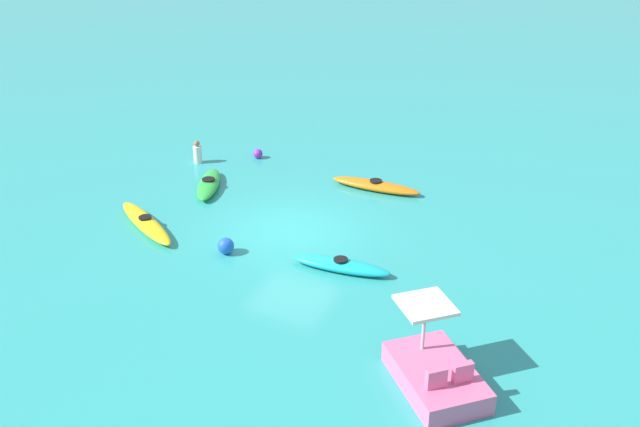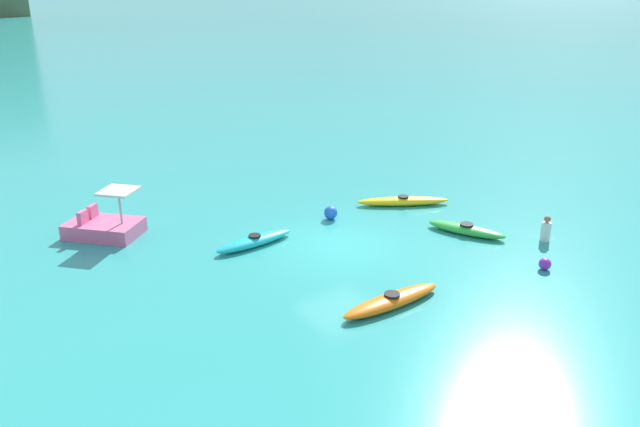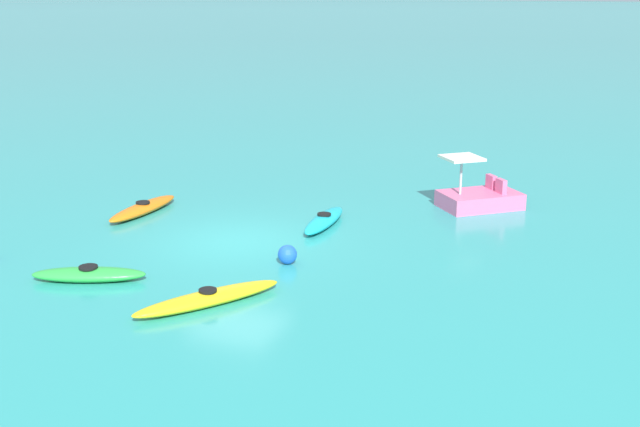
{
  "view_description": "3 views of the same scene",
  "coord_description": "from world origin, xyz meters",
  "px_view_note": "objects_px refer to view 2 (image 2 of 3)",
  "views": [
    {
      "loc": [
        -8.59,
        17.26,
        9.96
      ],
      "look_at": [
        -0.62,
        -0.8,
        0.35
      ],
      "focal_mm": 39.39,
      "sensor_mm": 36.0,
      "label": 1
    },
    {
      "loc": [
        -11.35,
        -14.68,
        8.22
      ],
      "look_at": [
        0.19,
        1.45,
        0.61
      ],
      "focal_mm": 34.74,
      "sensor_mm": 36.0,
      "label": 2
    },
    {
      "loc": [
        18.53,
        10.4,
        6.82
      ],
      "look_at": [
        -1.16,
        1.97,
        0.71
      ],
      "focal_mm": 45.76,
      "sensor_mm": 36.0,
      "label": 3
    }
  ],
  "objects_px": {
    "pedal_boat_pink": "(104,226)",
    "buoy_blue": "(331,213)",
    "kayak_green": "(466,229)",
    "kayak_orange": "(392,300)",
    "kayak_yellow": "(403,201)",
    "buoy_purple": "(545,264)",
    "kayak_cyan": "(255,241)",
    "person_near_shore": "(546,230)"
  },
  "relations": [
    {
      "from": "kayak_green",
      "to": "buoy_purple",
      "type": "distance_m",
      "value": 3.26
    },
    {
      "from": "pedal_boat_pink",
      "to": "buoy_purple",
      "type": "xyz_separation_m",
      "value": [
        9.88,
        -10.3,
        -0.15
      ]
    },
    {
      "from": "buoy_blue",
      "to": "kayak_yellow",
      "type": "bearing_deg",
      "value": -7.78
    },
    {
      "from": "kayak_green",
      "to": "kayak_orange",
      "type": "bearing_deg",
      "value": -157.46
    },
    {
      "from": "kayak_green",
      "to": "pedal_boat_pink",
      "type": "bearing_deg",
      "value": 145.02
    },
    {
      "from": "kayak_cyan",
      "to": "buoy_blue",
      "type": "relative_size",
      "value": 5.97
    },
    {
      "from": "person_near_shore",
      "to": "kayak_cyan",
      "type": "bearing_deg",
      "value": 146.73
    },
    {
      "from": "kayak_orange",
      "to": "person_near_shore",
      "type": "xyz_separation_m",
      "value": [
        7.07,
        0.31,
        0.22
      ]
    },
    {
      "from": "pedal_boat_pink",
      "to": "person_near_shore",
      "type": "height_order",
      "value": "pedal_boat_pink"
    },
    {
      "from": "kayak_orange",
      "to": "buoy_purple",
      "type": "bearing_deg",
      "value": -11.13
    },
    {
      "from": "kayak_cyan",
      "to": "kayak_orange",
      "type": "relative_size",
      "value": 0.9
    },
    {
      "from": "kayak_yellow",
      "to": "buoy_blue",
      "type": "distance_m",
      "value": 3.17
    },
    {
      "from": "pedal_boat_pink",
      "to": "buoy_blue",
      "type": "distance_m",
      "value": 7.83
    },
    {
      "from": "kayak_yellow",
      "to": "buoy_purple",
      "type": "bearing_deg",
      "value": -93.31
    },
    {
      "from": "buoy_purple",
      "to": "person_near_shore",
      "type": "height_order",
      "value": "person_near_shore"
    },
    {
      "from": "buoy_purple",
      "to": "buoy_blue",
      "type": "height_order",
      "value": "buoy_blue"
    },
    {
      "from": "kayak_cyan",
      "to": "person_near_shore",
      "type": "bearing_deg",
      "value": -33.27
    },
    {
      "from": "buoy_blue",
      "to": "pedal_boat_pink",
      "type": "bearing_deg",
      "value": 155.45
    },
    {
      "from": "pedal_boat_pink",
      "to": "person_near_shore",
      "type": "xyz_separation_m",
      "value": [
        11.75,
        -8.97,
        0.05
      ]
    },
    {
      "from": "kayak_yellow",
      "to": "buoy_blue",
      "type": "relative_size",
      "value": 6.89
    },
    {
      "from": "kayak_green",
      "to": "pedal_boat_pink",
      "type": "height_order",
      "value": "pedal_boat_pink"
    },
    {
      "from": "person_near_shore",
      "to": "kayak_yellow",
      "type": "bearing_deg",
      "value": 105.7
    },
    {
      "from": "kayak_cyan",
      "to": "buoy_blue",
      "type": "height_order",
      "value": "buoy_blue"
    },
    {
      "from": "kayak_cyan",
      "to": "buoy_blue",
      "type": "xyz_separation_m",
      "value": [
        3.41,
        0.44,
        0.08
      ]
    },
    {
      "from": "pedal_boat_pink",
      "to": "kayak_orange",
      "type": "bearing_deg",
      "value": -63.24
    },
    {
      "from": "kayak_orange",
      "to": "kayak_green",
      "type": "bearing_deg",
      "value": 22.54
    },
    {
      "from": "kayak_yellow",
      "to": "buoy_blue",
      "type": "xyz_separation_m",
      "value": [
        -3.14,
        0.43,
        0.08
      ]
    },
    {
      "from": "pedal_boat_pink",
      "to": "buoy_blue",
      "type": "xyz_separation_m",
      "value": [
        7.12,
        -3.25,
        -0.09
      ]
    },
    {
      "from": "buoy_blue",
      "to": "person_near_shore",
      "type": "relative_size",
      "value": 0.55
    },
    {
      "from": "buoy_purple",
      "to": "buoy_blue",
      "type": "bearing_deg",
      "value": 111.36
    },
    {
      "from": "buoy_purple",
      "to": "kayak_green",
      "type": "bearing_deg",
      "value": 86.64
    },
    {
      "from": "kayak_yellow",
      "to": "buoy_purple",
      "type": "height_order",
      "value": "kayak_yellow"
    },
    {
      "from": "kayak_green",
      "to": "kayak_cyan",
      "type": "bearing_deg",
      "value": 152.24
    },
    {
      "from": "kayak_green",
      "to": "buoy_blue",
      "type": "relative_size",
      "value": 5.66
    },
    {
      "from": "buoy_purple",
      "to": "buoy_blue",
      "type": "relative_size",
      "value": 0.75
    },
    {
      "from": "kayak_yellow",
      "to": "kayak_orange",
      "type": "xyz_separation_m",
      "value": [
        -5.58,
        -5.6,
        0.0
      ]
    },
    {
      "from": "buoy_purple",
      "to": "buoy_blue",
      "type": "distance_m",
      "value": 7.57
    },
    {
      "from": "buoy_blue",
      "to": "buoy_purple",
      "type": "bearing_deg",
      "value": -68.64
    },
    {
      "from": "kayak_yellow",
      "to": "buoy_blue",
      "type": "bearing_deg",
      "value": 172.22
    },
    {
      "from": "kayak_orange",
      "to": "pedal_boat_pink",
      "type": "height_order",
      "value": "pedal_boat_pink"
    },
    {
      "from": "kayak_green",
      "to": "pedal_boat_pink",
      "type": "relative_size",
      "value": 0.99
    },
    {
      "from": "kayak_yellow",
      "to": "buoy_purple",
      "type": "relative_size",
      "value": 9.19
    }
  ]
}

